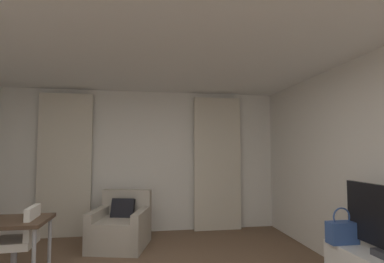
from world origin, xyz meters
name	(u,v)px	position (x,y,z in m)	size (l,w,h in m)	color
wall_window	(144,161)	(0.00, 3.03, 1.30)	(5.12, 0.06, 2.60)	silver
ceiling	(145,19)	(0.00, 0.00, 2.63)	(5.12, 6.12, 0.06)	white
curtain_left_panel	(65,164)	(-1.38, 2.90, 1.25)	(0.90, 0.06, 2.50)	beige
curtain_right_panel	(217,163)	(1.38, 2.90, 1.25)	(0.90, 0.06, 2.50)	beige
armchair	(121,228)	(-0.35, 2.23, 0.29)	(0.98, 0.99, 0.83)	#B2A899
desk_chair	(18,253)	(-1.33, 0.97, 0.39)	(0.48, 0.48, 0.88)	gray
handbag_primary	(342,232)	(2.04, 0.29, 0.65)	(0.30, 0.14, 0.37)	#335193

